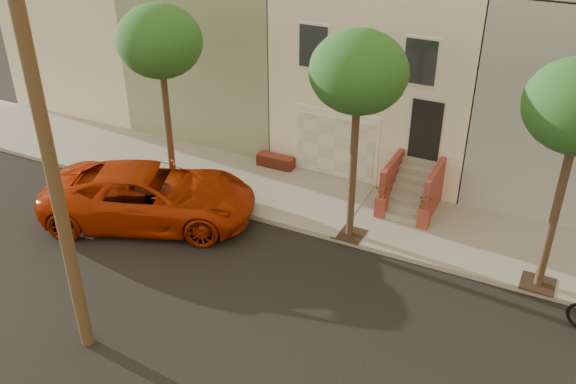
% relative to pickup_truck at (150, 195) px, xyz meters
% --- Properties ---
extents(ground, '(90.00, 90.00, 0.00)m').
position_rel_pickup_truck_xyz_m(ground, '(5.03, -2.07, -0.92)').
color(ground, black).
rests_on(ground, ground).
extents(sidewalk, '(40.00, 3.70, 0.15)m').
position_rel_pickup_truck_xyz_m(sidewalk, '(5.03, 3.28, -0.84)').
color(sidewalk, gray).
rests_on(sidewalk, ground).
extents(house_row, '(33.10, 11.70, 7.00)m').
position_rel_pickup_truck_xyz_m(house_row, '(5.04, 9.12, 2.73)').
color(house_row, beige).
rests_on(house_row, sidewalk).
extents(tree_left, '(2.70, 2.57, 6.30)m').
position_rel_pickup_truck_xyz_m(tree_left, '(-0.47, 1.83, 4.34)').
color(tree_left, '#2D2116').
rests_on(tree_left, sidewalk).
extents(tree_mid, '(2.70, 2.57, 6.30)m').
position_rel_pickup_truck_xyz_m(tree_mid, '(6.03, 1.83, 4.34)').
color(tree_mid, '#2D2116').
rests_on(tree_mid, sidewalk).
extents(pickup_truck, '(7.24, 5.29, 1.83)m').
position_rel_pickup_truck_xyz_m(pickup_truck, '(0.00, 0.00, 0.00)').
color(pickup_truck, '#A92704').
rests_on(pickup_truck, ground).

